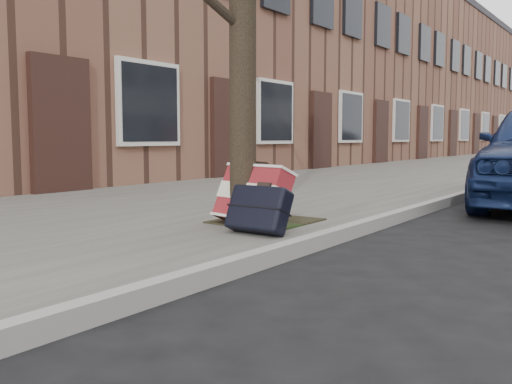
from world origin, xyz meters
The scene contains 6 objects.
ground centered at (0.00, 0.00, 0.00)m, with size 120.00×120.00×0.00m, color black.
near_sidewalk centered at (-3.70, 15.00, 0.06)m, with size 5.00×70.00×0.12m, color slate.
house_near centered at (-9.60, 16.00, 3.50)m, with size 6.80×40.00×7.00m, color brown.
dirt_patch centered at (-2.00, 1.20, 0.13)m, with size 0.85×0.85×0.01m, color black.
suitcase_red centered at (-1.95, 0.91, 0.40)m, with size 0.72×0.20×0.52m, color maroon.
suitcase_navy centered at (-1.66, 0.58, 0.33)m, with size 0.54×0.17×0.38m, color black.
Camera 1 is at (0.98, -3.27, 0.92)m, focal length 40.00 mm.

